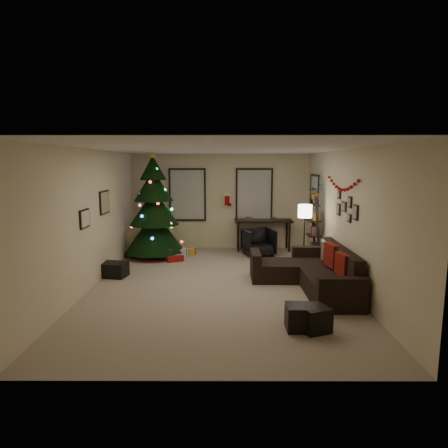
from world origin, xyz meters
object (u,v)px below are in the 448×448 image
at_px(desk_chair, 259,242).
at_px(sofa, 313,274).
at_px(desk, 263,223).
at_px(bookshelf, 315,231).
at_px(christmas_tree, 154,212).

bearing_deg(desk_chair, sofa, -88.55).
relative_size(desk, desk_chair, 2.23).
bearing_deg(sofa, desk, 101.12).
height_order(desk, desk_chair, desk).
bearing_deg(bookshelf, sofa, -103.38).
distance_m(christmas_tree, sofa, 4.49).
distance_m(christmas_tree, bookshelf, 4.10).
bearing_deg(desk, desk_chair, -105.86).
bearing_deg(christmas_tree, sofa, -35.51).
bearing_deg(desk, christmas_tree, -164.67).
bearing_deg(bookshelf, desk, 126.20).
distance_m(sofa, bookshelf, 1.98).
height_order(desk, bookshelf, bookshelf).
distance_m(desk, bookshelf, 1.86).
distance_m(desk, desk_chair, 0.79).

